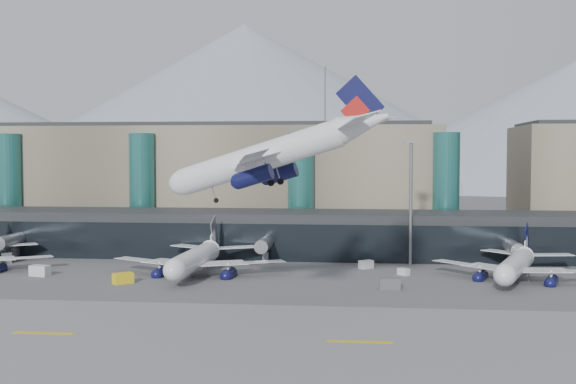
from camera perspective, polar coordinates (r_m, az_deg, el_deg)
The scene contains 17 objects.
ground at distance 106.23m, azimuth -5.26°, elevation -9.39°, with size 900.00×900.00×0.00m, color #515154.
runway_strip at distance 91.96m, azimuth -7.13°, elevation -11.34°, with size 400.00×40.00×0.04m, color slate.
runway_markings at distance 91.95m, azimuth -7.13°, elevation -11.33°, with size 128.00×1.00×0.02m.
concourse at distance 161.75m, azimuth -1.26°, elevation -3.32°, with size 170.00×27.00×10.00m.
terminal_main at distance 197.17m, azimuth -7.29°, elevation 0.85°, with size 130.00×30.00×31.00m.
teal_towers at distance 179.48m, azimuth -5.35°, elevation 0.19°, with size 116.40×19.40×46.00m.
mountain_ridge at distance 482.30m, azimuth 5.53°, elevation 5.72°, with size 910.00×400.00×110.00m.
lightmast_mid at distance 150.27m, azimuth 9.68°, elevation -0.23°, with size 3.00×1.20×25.60m.
hero_jet at distance 99.23m, azimuth -0.45°, elevation 3.67°, with size 34.15×33.86×11.04m.
jet_parked_mid at distance 138.99m, azimuth -7.05°, elevation -4.66°, with size 35.16×34.16×11.32m.
jet_parked_right at distance 138.16m, azimuth 17.72°, elevation -4.95°, with size 31.01×32.97×10.60m.
veh_a at distance 143.30m, azimuth -19.01°, elevation -5.90°, with size 3.55×2.00×2.00m, color silver.
veh_c at distance 123.64m, azimuth 8.06°, elevation -7.18°, with size 3.50×1.85×1.94m, color #4E4F54.
veh_d at distance 145.21m, azimuth 6.19°, elevation -5.71°, with size 2.84×1.52×1.63m, color silver.
veh_f at distance 163.61m, azimuth -21.30°, elevation -4.82°, with size 3.85×2.04×2.15m, color #4E4F54.
veh_g at distance 138.33m, azimuth 9.11°, elevation -6.24°, with size 2.18×1.27×1.27m, color silver.
veh_h at distance 131.04m, azimuth -12.91°, elevation -6.66°, with size 3.43×1.80×1.89m, color yellow.
Camera 1 is at (20.41, -101.73, 22.77)m, focal length 45.00 mm.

